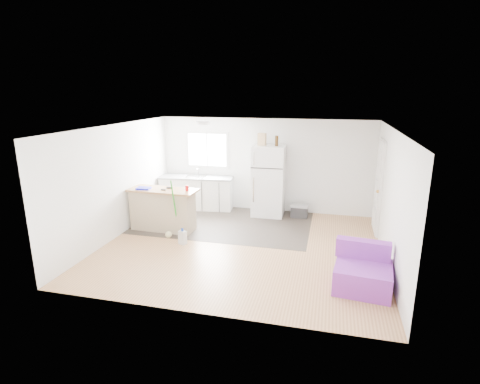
{
  "coord_description": "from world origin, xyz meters",
  "views": [
    {
      "loc": [
        1.66,
        -6.92,
        3.07
      ],
      "look_at": [
        -0.21,
        0.7,
        0.94
      ],
      "focal_mm": 28.0,
      "sensor_mm": 36.0,
      "label": 1
    }
  ],
  "objects_px": {
    "refrigerator": "(269,181)",
    "cleaner_jug": "(183,237)",
    "red_cup": "(187,188)",
    "mop": "(170,227)",
    "purple_seat": "(363,273)",
    "blue_tray": "(144,188)",
    "cooler": "(299,211)",
    "peninsula": "(163,209)",
    "kitchen_cabinets": "(197,192)",
    "cardboard_box": "(262,139)",
    "bottle_left": "(277,141)",
    "bottle_right": "(276,141)"
  },
  "relations": [
    {
      "from": "cleaner_jug",
      "to": "cardboard_box",
      "type": "xyz_separation_m",
      "value": [
        1.21,
        2.31,
        1.77
      ]
    },
    {
      "from": "red_cup",
      "to": "mop",
      "type": "bearing_deg",
      "value": -121.77
    },
    {
      "from": "bottle_right",
      "to": "cleaner_jug",
      "type": "bearing_deg",
      "value": -124.27
    },
    {
      "from": "bottle_right",
      "to": "purple_seat",
      "type": "bearing_deg",
      "value": -59.59
    },
    {
      "from": "blue_tray",
      "to": "cardboard_box",
      "type": "bearing_deg",
      "value": 35.8
    },
    {
      "from": "purple_seat",
      "to": "bottle_right",
      "type": "xyz_separation_m",
      "value": [
        -1.92,
        3.26,
        1.64
      ]
    },
    {
      "from": "cooler",
      "to": "blue_tray",
      "type": "bearing_deg",
      "value": -150.82
    },
    {
      "from": "kitchen_cabinets",
      "to": "purple_seat",
      "type": "bearing_deg",
      "value": -45.84
    },
    {
      "from": "peninsula",
      "to": "cardboard_box",
      "type": "bearing_deg",
      "value": 42.0
    },
    {
      "from": "red_cup",
      "to": "cardboard_box",
      "type": "bearing_deg",
      "value": 49.72
    },
    {
      "from": "refrigerator",
      "to": "bottle_left",
      "type": "xyz_separation_m",
      "value": [
        0.18,
        -0.04,
        1.01
      ]
    },
    {
      "from": "purple_seat",
      "to": "mop",
      "type": "height_order",
      "value": "mop"
    },
    {
      "from": "refrigerator",
      "to": "peninsula",
      "type": "bearing_deg",
      "value": -143.98
    },
    {
      "from": "cooler",
      "to": "cleaner_jug",
      "type": "xyz_separation_m",
      "value": [
        -2.19,
        -2.3,
        -0.02
      ]
    },
    {
      "from": "red_cup",
      "to": "cooler",
      "type": "bearing_deg",
      "value": 34.3
    },
    {
      "from": "bottle_right",
      "to": "cardboard_box",
      "type": "bearing_deg",
      "value": 177.66
    },
    {
      "from": "cooler",
      "to": "red_cup",
      "type": "xyz_separation_m",
      "value": [
        -2.34,
        -1.6,
        0.84
      ]
    },
    {
      "from": "cooler",
      "to": "cleaner_jug",
      "type": "relative_size",
      "value": 1.29
    },
    {
      "from": "purple_seat",
      "to": "bottle_left",
      "type": "distance_m",
      "value": 4.11
    },
    {
      "from": "refrigerator",
      "to": "mop",
      "type": "bearing_deg",
      "value": -132.77
    },
    {
      "from": "purple_seat",
      "to": "cleaner_jug",
      "type": "bearing_deg",
      "value": 171.02
    },
    {
      "from": "cooler",
      "to": "cleaner_jug",
      "type": "distance_m",
      "value": 3.18
    },
    {
      "from": "peninsula",
      "to": "cleaner_jug",
      "type": "height_order",
      "value": "peninsula"
    },
    {
      "from": "cleaner_jug",
      "to": "bottle_right",
      "type": "height_order",
      "value": "bottle_right"
    },
    {
      "from": "red_cup",
      "to": "refrigerator",
      "type": "bearing_deg",
      "value": 46.37
    },
    {
      "from": "peninsula",
      "to": "cleaner_jug",
      "type": "distance_m",
      "value": 1.08
    },
    {
      "from": "cooler",
      "to": "cardboard_box",
      "type": "height_order",
      "value": "cardboard_box"
    },
    {
      "from": "cleaner_jug",
      "to": "mop",
      "type": "bearing_deg",
      "value": 163.43
    },
    {
      "from": "mop",
      "to": "bottle_left",
      "type": "distance_m",
      "value": 3.26
    },
    {
      "from": "mop",
      "to": "cleaner_jug",
      "type": "bearing_deg",
      "value": -38.87
    },
    {
      "from": "purple_seat",
      "to": "bottle_right",
      "type": "distance_m",
      "value": 4.12
    },
    {
      "from": "kitchen_cabinets",
      "to": "mop",
      "type": "distance_m",
      "value": 2.12
    },
    {
      "from": "peninsula",
      "to": "cardboard_box",
      "type": "xyz_separation_m",
      "value": [
        1.95,
        1.61,
        1.44
      ]
    },
    {
      "from": "purple_seat",
      "to": "cardboard_box",
      "type": "bearing_deg",
      "value": 131.31
    },
    {
      "from": "bottle_left",
      "to": "cardboard_box",
      "type": "bearing_deg",
      "value": 175.99
    },
    {
      "from": "bottle_left",
      "to": "bottle_right",
      "type": "height_order",
      "value": "same"
    },
    {
      "from": "red_cup",
      "to": "bottle_right",
      "type": "bearing_deg",
      "value": 42.8
    },
    {
      "from": "cooler",
      "to": "cleaner_jug",
      "type": "height_order",
      "value": "cleaner_jug"
    },
    {
      "from": "blue_tray",
      "to": "bottle_right",
      "type": "relative_size",
      "value": 1.2
    },
    {
      "from": "cleaner_jug",
      "to": "red_cup",
      "type": "distance_m",
      "value": 1.13
    },
    {
      "from": "peninsula",
      "to": "red_cup",
      "type": "bearing_deg",
      "value": 3.23
    },
    {
      "from": "peninsula",
      "to": "red_cup",
      "type": "height_order",
      "value": "red_cup"
    },
    {
      "from": "cleaner_jug",
      "to": "cardboard_box",
      "type": "relative_size",
      "value": 1.13
    },
    {
      "from": "bottle_left",
      "to": "purple_seat",
      "type": "bearing_deg",
      "value": -59.68
    },
    {
      "from": "refrigerator",
      "to": "cleaner_jug",
      "type": "distance_m",
      "value": 2.81
    },
    {
      "from": "mop",
      "to": "cooler",
      "type": "bearing_deg",
      "value": 35.53
    },
    {
      "from": "purple_seat",
      "to": "cooler",
      "type": "bearing_deg",
      "value": 118.09
    },
    {
      "from": "purple_seat",
      "to": "cleaner_jug",
      "type": "relative_size",
      "value": 2.8
    },
    {
      "from": "cleaner_jug",
      "to": "blue_tray",
      "type": "bearing_deg",
      "value": 172.0
    },
    {
      "from": "blue_tray",
      "to": "bottle_right",
      "type": "height_order",
      "value": "bottle_right"
    }
  ]
}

